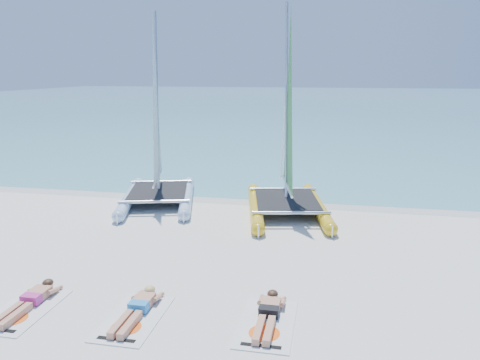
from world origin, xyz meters
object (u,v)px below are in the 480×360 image
Objects in this scene: catamaran_yellow at (286,144)px; sunbather_c at (268,313)px; sunbather_b at (138,308)px; towel_c at (267,323)px; sunbather_a at (30,300)px; towel_a at (24,310)px; catamaran_blue at (157,145)px; towel_b at (134,318)px.

sunbather_c is (0.44, -7.34, -2.08)m from catamaran_yellow.
towel_c is (2.49, 0.10, -0.11)m from sunbather_b.
sunbather_a and sunbather_c have the same top height.
sunbather_c is at bearing 7.36° from towel_a.
catamaran_blue reaches higher than towel_a.
towel_b is 1.00× the size of towel_c.
sunbather_a is (-4.28, -7.76, -2.08)m from catamaran_yellow.
sunbather_a is at bearing -174.95° from sunbather_c.
catamaran_blue is at bearing 107.48° from towel_b.
towel_c is 1.07× the size of sunbather_c.
towel_b is 1.07× the size of sunbather_c.
towel_b is at bearing -173.27° from towel_c.
sunbather_c reaches higher than towel_a.
catamaran_yellow is 9.29m from towel_a.
towel_c is at bearing 5.05° from towel_a.
towel_b is at bearing -115.94° from catamaran_yellow.
towel_c is (4.71, 0.42, 0.00)m from towel_a.
towel_a is at bearing -90.00° from sunbather_a.
towel_c is at bearing 2.34° from sunbather_b.
sunbather_b is 2.49m from towel_c.
towel_a is (0.22, -7.87, -2.03)m from catamaran_blue.
catamaran_blue is 3.95× the size of sunbather_b.
catamaran_blue reaches higher than sunbather_a.
sunbather_c reaches higher than towel_c.
towel_a is 4.75m from sunbather_c.
sunbather_a is at bearing -177.27° from towel_c.
catamaran_blue is 3.69× the size of towel_b.
sunbather_a is at bearing -176.83° from sunbather_b.
towel_a is 0.22m from sunbather_a.
towel_b is (2.22, -0.07, -0.11)m from sunbather_a.
sunbather_b is at bearing 3.17° from sunbather_a.
sunbather_a and sunbather_b have the same top height.
towel_c is at bearing -71.69° from catamaran_blue.
sunbather_c is (4.71, 0.42, 0.00)m from sunbather_a.
towel_a is 1.07× the size of sunbather_c.
sunbather_b is at bearing 8.06° from towel_a.
catamaran_blue is 0.98× the size of catamaran_yellow.
sunbather_a is 0.93× the size of towel_b.
catamaran_blue is at bearing 107.90° from sunbather_b.
catamaran_yellow reaches higher than sunbather_c.
towel_b is at bearing -87.67° from catamaran_blue.
catamaran_blue is at bearing 123.47° from towel_c.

